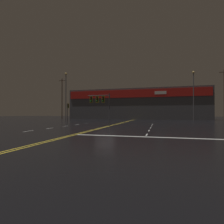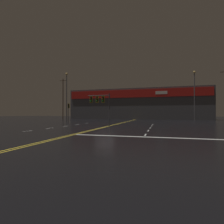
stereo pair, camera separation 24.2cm
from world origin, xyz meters
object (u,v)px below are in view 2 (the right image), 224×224
Objects in this scene: streetlight_near_left at (194,90)px; traffic_signal_corner_northwest at (68,108)px; streetlight_near_right at (67,91)px; traffic_signal_median at (100,101)px.

traffic_signal_corner_northwest is at bearing -158.16° from streetlight_near_left.
streetlight_near_left is (26.77, 10.73, 4.39)m from traffic_signal_corner_northwest.
streetlight_near_right is (-3.15, 4.70, 4.43)m from traffic_signal_corner_northwest.
traffic_signal_corner_northwest is 7.18m from streetlight_near_right.
streetlight_near_right is (-13.74, 14.56, 3.76)m from traffic_signal_median.
traffic_signal_corner_northwest is 0.33× the size of streetlight_near_right.
traffic_signal_median reaches higher than traffic_signal_corner_northwest.
streetlight_near_left reaches higher than traffic_signal_corner_northwest.
streetlight_near_right is at bearing 123.87° from traffic_signal_corner_northwest.
streetlight_near_left is 30.53m from streetlight_near_right.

